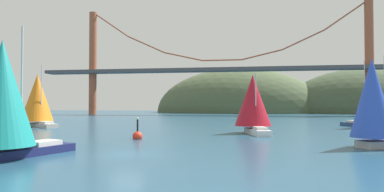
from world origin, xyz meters
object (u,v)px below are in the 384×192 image
object	(u,v)px
sailboat_orange_sail	(38,99)
channel_buoy	(137,136)
sailboat_blue_spinnaker	(374,101)
sailboat_teal_sail	(4,97)
sailboat_crimson_sail	(253,102)
sailboat_pink_spinnaker	(372,94)

from	to	relation	value
sailboat_orange_sail	channel_buoy	xyz separation A→B (m)	(23.89, -17.36, -4.45)
sailboat_blue_spinnaker	channel_buoy	distance (m)	23.73
sailboat_teal_sail	channel_buoy	world-z (taller)	sailboat_teal_sail
channel_buoy	sailboat_crimson_sail	bearing A→B (deg)	37.18
sailboat_crimson_sail	sailboat_orange_sail	xyz separation A→B (m)	(-36.64, 7.69, 0.65)
sailboat_teal_sail	sailboat_blue_spinnaker	bearing A→B (deg)	21.13
sailboat_teal_sail	sailboat_pink_spinnaker	bearing A→B (deg)	45.94
sailboat_pink_spinnaker	sailboat_crimson_sail	xyz separation A→B (m)	(-19.40, -13.78, -1.33)
sailboat_blue_spinnaker	sailboat_pink_spinnaker	bearing A→B (deg)	71.72
sailboat_orange_sail	channel_buoy	distance (m)	29.87
sailboat_pink_spinnaker	sailboat_blue_spinnaker	size ratio (longest dim) A/B	1.37
sailboat_pink_spinnaker	sailboat_teal_sail	world-z (taller)	sailboat_pink_spinnaker
sailboat_pink_spinnaker	sailboat_blue_spinnaker	xyz separation A→B (m)	(-9.07, -27.45, -1.39)
sailboat_pink_spinnaker	sailboat_orange_sail	distance (m)	56.38
channel_buoy	sailboat_blue_spinnaker	bearing A→B (deg)	-9.81
sailboat_blue_spinnaker	sailboat_teal_sail	bearing A→B (deg)	-158.87
sailboat_teal_sail	sailboat_blue_spinnaker	distance (m)	29.97
sailboat_pink_spinnaker	sailboat_blue_spinnaker	world-z (taller)	sailboat_pink_spinnaker
sailboat_orange_sail	sailboat_crimson_sail	bearing A→B (deg)	-11.85
sailboat_crimson_sail	channel_buoy	xyz separation A→B (m)	(-12.75, -9.67, -3.81)
sailboat_pink_spinnaker	channel_buoy	world-z (taller)	sailboat_pink_spinnaker
sailboat_pink_spinnaker	sailboat_teal_sail	distance (m)	53.24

